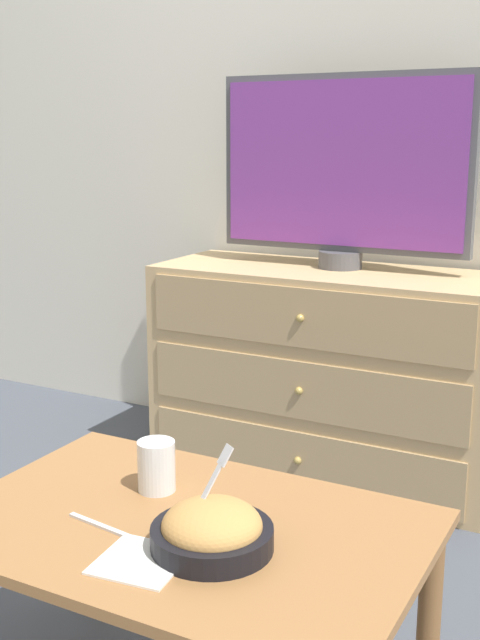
% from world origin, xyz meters
% --- Properties ---
extents(ground_plane, '(12.00, 12.00, 0.00)m').
position_xyz_m(ground_plane, '(0.00, 0.00, 0.00)').
color(ground_plane, '#474C56').
extents(wall_back, '(12.00, 0.05, 2.60)m').
position_xyz_m(wall_back, '(0.00, 0.03, 1.30)').
color(wall_back, silver).
rests_on(wall_back, ground_plane).
extents(dresser, '(1.11, 0.45, 0.67)m').
position_xyz_m(dresser, '(0.01, -0.25, 0.34)').
color(dresser, tan).
rests_on(dresser, ground_plane).
extents(tv, '(0.82, 0.14, 0.60)m').
position_xyz_m(tv, '(0.03, -0.20, 0.99)').
color(tv, '#515156').
rests_on(tv, dresser).
extents(coffee_table, '(0.84, 0.56, 0.42)m').
position_xyz_m(coffee_table, '(0.24, -1.49, 0.36)').
color(coffee_table, '#9E6B3D').
rests_on(coffee_table, ground_plane).
extents(takeout_bowl, '(0.20, 0.20, 0.17)m').
position_xyz_m(takeout_bowl, '(0.33, -1.54, 0.45)').
color(takeout_bowl, black).
rests_on(takeout_bowl, coffee_table).
extents(drink_cup, '(0.07, 0.07, 0.10)m').
position_xyz_m(drink_cup, '(0.12, -1.40, 0.47)').
color(drink_cup, beige).
rests_on(drink_cup, coffee_table).
extents(napkin, '(0.15, 0.15, 0.00)m').
position_xyz_m(napkin, '(0.25, -1.63, 0.42)').
color(napkin, white).
rests_on(napkin, coffee_table).
extents(knife, '(0.17, 0.03, 0.01)m').
position_xyz_m(knife, '(0.13, -1.57, 0.42)').
color(knife, silver).
rests_on(knife, coffee_table).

